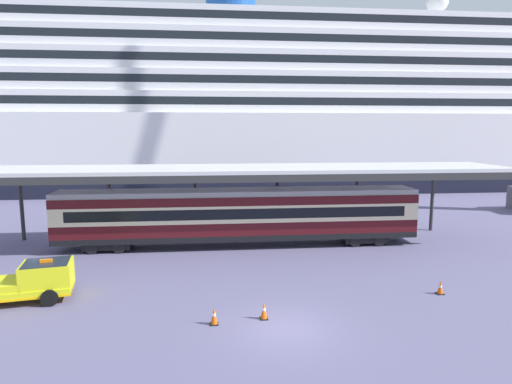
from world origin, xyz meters
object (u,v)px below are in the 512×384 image
service_truck (27,281)px  traffic_cone_mid (214,316)px  train_carriage (239,214)px  traffic_cone_near (264,311)px  traffic_cone_far (440,288)px  cruise_ship (203,113)px

service_truck → traffic_cone_mid: service_truck is taller
train_carriage → traffic_cone_near: size_ratio=32.72×
service_truck → traffic_cone_far: size_ratio=7.99×
service_truck → traffic_cone_far: service_truck is taller
service_truck → traffic_cone_near: 11.76m
service_truck → traffic_cone_far: (20.61, -1.20, -0.65)m
cruise_ship → traffic_cone_far: (12.83, -48.73, -10.60)m
traffic_cone_mid → traffic_cone_far: (11.52, 2.35, -0.04)m
traffic_cone_near → traffic_cone_mid: (-2.20, -0.32, -0.01)m
traffic_cone_mid → traffic_cone_far: 11.76m
cruise_ship → traffic_cone_mid: (1.30, -51.08, -10.56)m
traffic_cone_near → traffic_cone_mid: bearing=-171.7°
traffic_cone_near → service_truck: bearing=164.0°
cruise_ship → traffic_cone_near: bearing=-86.0°
traffic_cone_far → traffic_cone_near: bearing=-167.7°
service_truck → traffic_cone_near: size_ratio=7.06×
train_carriage → service_truck: bearing=-140.3°
traffic_cone_mid → traffic_cone_far: bearing=11.5°
service_truck → traffic_cone_mid: (9.09, -3.56, -0.61)m
service_truck → traffic_cone_near: bearing=-16.0°
cruise_ship → traffic_cone_near: size_ratio=170.96×
cruise_ship → traffic_cone_far: bearing=-75.3°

